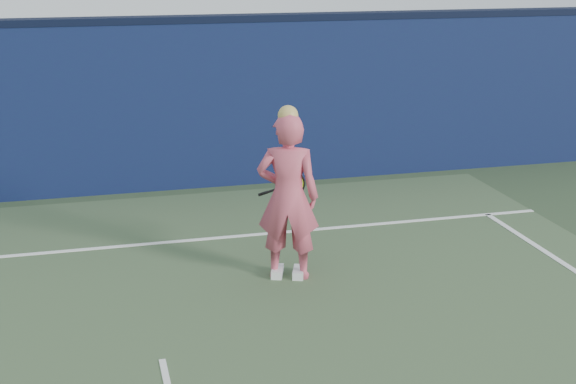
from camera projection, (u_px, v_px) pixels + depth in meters
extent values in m
cube|color=#0E1B3D|center=(121.00, 109.00, 11.94)|extent=(24.00, 0.40, 2.50)
cube|color=black|center=(115.00, 21.00, 11.56)|extent=(24.00, 0.42, 0.10)
imported|color=#CA4E63|center=(288.00, 197.00, 8.78)|extent=(0.80, 0.65, 1.88)
sphere|color=tan|center=(288.00, 115.00, 8.51)|extent=(0.22, 0.22, 0.22)
cube|color=white|center=(299.00, 273.00, 9.03)|extent=(0.21, 0.30, 0.10)
cube|color=white|center=(277.00, 272.00, 9.05)|extent=(0.21, 0.30, 0.10)
torus|color=black|center=(294.00, 185.00, 9.24)|extent=(0.30, 0.11, 0.30)
torus|color=#BACD13|center=(294.00, 185.00, 9.24)|extent=(0.25, 0.08, 0.25)
cylinder|color=beige|center=(294.00, 185.00, 9.24)|extent=(0.25, 0.07, 0.24)
cylinder|color=black|center=(274.00, 190.00, 9.23)|extent=(0.27, 0.03, 0.10)
cylinder|color=black|center=(263.00, 193.00, 9.23)|extent=(0.12, 0.04, 0.07)
cube|color=white|center=(138.00, 245.00, 9.98)|extent=(11.00, 0.08, 0.01)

